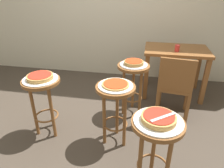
# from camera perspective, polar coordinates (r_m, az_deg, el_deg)

# --- Properties ---
(ground_plane) EXTENTS (6.00, 6.00, 0.00)m
(ground_plane) POSITION_cam_1_polar(r_m,az_deg,el_deg) (2.67, -7.80, -10.81)
(ground_plane) COLOR #42382D
(stool_foreground) EXTENTS (0.40, 0.40, 0.69)m
(stool_foreground) POSITION_cam_1_polar(r_m,az_deg,el_deg) (1.68, 12.14, -14.98)
(stool_foreground) COLOR brown
(stool_foreground) RESTS_ON ground_plane
(serving_plate_foreground) EXTENTS (0.37, 0.37, 0.01)m
(serving_plate_foreground) POSITION_cam_1_polar(r_m,az_deg,el_deg) (1.57, 12.77, -10.03)
(serving_plate_foreground) COLOR white
(serving_plate_foreground) RESTS_ON stool_foreground
(pizza_foreground) EXTENTS (0.26, 0.26, 0.05)m
(pizza_foreground) POSITION_cam_1_polar(r_m,az_deg,el_deg) (1.55, 12.88, -9.19)
(pizza_foreground) COLOR tan
(pizza_foreground) RESTS_ON serving_plate_foreground
(stool_middle) EXTENTS (0.40, 0.40, 0.69)m
(stool_middle) POSITION_cam_1_polar(r_m,az_deg,el_deg) (2.11, 0.97, -4.83)
(stool_middle) COLOR brown
(stool_middle) RESTS_ON ground_plane
(serving_plate_middle) EXTENTS (0.35, 0.35, 0.01)m
(serving_plate_middle) POSITION_cam_1_polar(r_m,az_deg,el_deg) (2.02, 1.01, -0.45)
(serving_plate_middle) COLOR silver
(serving_plate_middle) RESTS_ON stool_middle
(pizza_middle) EXTENTS (0.27, 0.27, 0.02)m
(pizza_middle) POSITION_cam_1_polar(r_m,az_deg,el_deg) (2.01, 1.01, -0.05)
(pizza_middle) COLOR tan
(pizza_middle) RESTS_ON serving_plate_middle
(stool_leftside) EXTENTS (0.40, 0.40, 0.69)m
(stool_leftside) POSITION_cam_1_polar(r_m,az_deg,el_deg) (2.36, -18.65, -2.69)
(stool_leftside) COLOR brown
(stool_leftside) RESTS_ON ground_plane
(serving_plate_leftside) EXTENTS (0.37, 0.37, 0.01)m
(serving_plate_leftside) POSITION_cam_1_polar(r_m,az_deg,el_deg) (2.28, -19.31, 1.28)
(serving_plate_leftside) COLOR white
(serving_plate_leftside) RESTS_ON stool_leftside
(pizza_leftside) EXTENTS (0.27, 0.27, 0.05)m
(pizza_leftside) POSITION_cam_1_polar(r_m,az_deg,el_deg) (2.27, -19.41, 1.93)
(pizza_leftside) COLOR tan
(pizza_leftside) RESTS_ON serving_plate_leftside
(stool_rear) EXTENTS (0.40, 0.40, 0.69)m
(stool_rear) POSITION_cam_1_polar(r_m,az_deg,el_deg) (2.62, 5.86, 1.72)
(stool_rear) COLOR brown
(stool_rear) RESTS_ON ground_plane
(serving_plate_rear) EXTENTS (0.34, 0.34, 0.01)m
(serving_plate_rear) POSITION_cam_1_polar(r_m,az_deg,el_deg) (2.55, 6.04, 5.40)
(serving_plate_rear) COLOR silver
(serving_plate_rear) RESTS_ON stool_rear
(pizza_rear) EXTENTS (0.24, 0.24, 0.05)m
(pizza_rear) POSITION_cam_1_polar(r_m,az_deg,el_deg) (2.54, 6.07, 5.99)
(pizza_rear) COLOR #B78442
(pizza_rear) RESTS_ON serving_plate_rear
(dining_table) EXTENTS (0.91, 0.61, 0.74)m
(dining_table) POSITION_cam_1_polar(r_m,az_deg,el_deg) (3.21, 17.27, 7.10)
(dining_table) COLOR brown
(dining_table) RESTS_ON ground_plane
(cup_near_edge) EXTENTS (0.06, 0.06, 0.09)m
(cup_near_edge) POSITION_cam_1_polar(r_m,az_deg,el_deg) (3.03, 17.70, 9.49)
(cup_near_edge) COLOR red
(cup_near_edge) RESTS_ON dining_table
(wooden_chair) EXTENTS (0.45, 0.45, 0.85)m
(wooden_chair) POSITION_cam_1_polar(r_m,az_deg,el_deg) (2.64, 17.10, -0.38)
(wooden_chair) COLOR brown
(wooden_chair) RESTS_ON ground_plane
(pizza_server_knife) EXTENTS (0.19, 0.15, 0.01)m
(pizza_server_knife) POSITION_cam_1_polar(r_m,az_deg,el_deg) (1.53, 14.13, -8.90)
(pizza_server_knife) COLOR silver
(pizza_server_knife) RESTS_ON pizza_foreground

